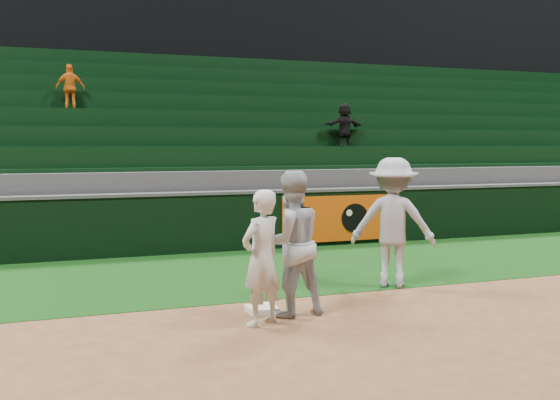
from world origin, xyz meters
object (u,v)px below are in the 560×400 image
Objects in this scene: first_baseman at (261,258)px; base_coach at (393,222)px; baserunner at (290,243)px; first_base at (262,309)px.

first_baseman is 0.83× the size of base_coach.
first_baseman is 2.88m from base_coach.
baserunner is (0.49, 0.32, 0.11)m from first_baseman.
base_coach is at bearing -159.99° from baserunner.
first_baseman reaches higher than first_base.
first_base is 0.22× the size of first_baseman.
first_base is at bearing 49.47° from base_coach.
base_coach is (2.56, 1.31, 0.18)m from first_baseman.
base_coach is (2.38, 0.78, 0.97)m from first_base.
first_base is 0.19× the size of base_coach.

